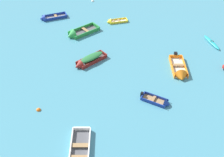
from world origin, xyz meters
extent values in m
cube|color=#4C4C51|center=(-0.92, 13.97, 0.05)|extent=(2.08, 4.01, 0.11)
cube|color=white|center=(-0.18, 14.11, 0.21)|extent=(0.84, 3.92, 0.43)
cube|color=white|center=(-1.65, 13.83, 0.21)|extent=(0.84, 3.92, 0.43)
cube|color=white|center=(-1.29, 15.93, 0.21)|extent=(1.46, 0.42, 0.43)
cube|color=#937047|center=(-0.95, 14.18, 0.30)|extent=(1.38, 0.66, 0.03)
cube|color=#937047|center=(-0.74, 13.04, 0.30)|extent=(1.38, 0.66, 0.03)
cube|color=gray|center=(-10.21, 34.54, 0.05)|extent=(3.16, 2.49, 0.10)
cube|color=navy|center=(-9.92, 34.07, 0.20)|extent=(2.77, 1.74, 0.40)
cube|color=navy|center=(-10.50, 35.01, 0.20)|extent=(2.77, 1.74, 0.40)
cube|color=navy|center=(-8.85, 35.38, 0.20)|extent=(0.66, 0.98, 0.40)
cone|color=navy|center=(-11.64, 33.67, 0.22)|extent=(1.18, 1.29, 1.06)
cube|color=#937047|center=(-10.07, 34.63, 0.28)|extent=(0.80, 1.02, 0.03)
cube|color=#4C4C51|center=(-2.85, 25.82, 0.05)|extent=(2.94, 3.32, 0.11)
cube|color=maroon|center=(-2.39, 25.46, 0.21)|extent=(2.23, 2.80, 0.43)
cube|color=maroon|center=(-3.31, 26.19, 0.21)|extent=(2.23, 2.80, 0.43)
cube|color=maroon|center=(-1.76, 27.20, 0.21)|extent=(0.97, 0.80, 0.43)
cone|color=maroon|center=(-3.98, 24.39, 0.23)|extent=(1.38, 1.33, 1.12)
cube|color=#937047|center=(-2.73, 25.97, 0.30)|extent=(1.05, 0.94, 0.03)
cube|color=#937047|center=(-3.37, 25.16, 0.30)|extent=(1.05, 0.94, 0.03)
ellipsoid|color=#236633|center=(-2.85, 25.82, 0.55)|extent=(2.72, 3.06, 0.37)
cube|color=beige|center=(6.72, 26.37, 0.06)|extent=(1.97, 3.63, 0.11)
cube|color=orange|center=(7.42, 26.50, 0.23)|extent=(0.78, 3.54, 0.45)
cube|color=orange|center=(6.02, 26.23, 0.23)|extent=(0.78, 3.54, 0.45)
cube|color=orange|center=(6.37, 28.13, 0.23)|extent=(1.40, 0.41, 0.45)
cone|color=orange|center=(7.08, 24.53, 0.25)|extent=(1.50, 1.07, 1.37)
cube|color=#937047|center=(6.68, 26.55, 0.32)|extent=(1.32, 0.61, 0.03)
cube|color=black|center=(6.34, 28.27, 0.38)|extent=(0.42, 0.40, 0.63)
cube|color=beige|center=(-1.46, 35.10, 0.03)|extent=(2.48, 1.74, 0.07)
cube|color=yellow|center=(-1.27, 34.70, 0.14)|extent=(2.25, 1.08, 0.27)
cube|color=yellow|center=(-1.64, 35.51, 0.14)|extent=(2.25, 1.08, 0.27)
cube|color=yellow|center=(-0.34, 35.62, 0.14)|extent=(0.44, 0.82, 0.27)
cone|color=yellow|center=(-2.62, 34.57, 0.15)|extent=(0.86, 1.00, 0.85)
cube|color=#937047|center=(-1.34, 35.16, 0.19)|extent=(0.56, 0.83, 0.03)
cube|color=#937047|center=(-1.99, 34.86, 0.19)|extent=(0.56, 0.83, 0.03)
ellipsoid|color=teal|center=(10.62, 32.04, 0.15)|extent=(2.02, 3.16, 0.30)
torus|color=black|center=(10.62, 32.04, 0.28)|extent=(0.54, 0.54, 0.06)
cube|color=#4C4C51|center=(-5.25, 31.61, 0.06)|extent=(3.48, 3.71, 0.12)
cube|color=#288C3D|center=(-4.66, 31.11, 0.23)|extent=(2.55, 2.94, 0.47)
cube|color=#288C3D|center=(-5.84, 32.12, 0.23)|extent=(2.55, 2.94, 0.47)
cube|color=#288C3D|center=(-4.01, 33.05, 0.23)|extent=(1.26, 1.12, 0.47)
cone|color=#288C3D|center=(-6.54, 30.12, 0.26)|extent=(1.70, 1.63, 1.49)
cube|color=#937047|center=(-5.12, 31.76, 0.33)|extent=(1.31, 1.21, 0.03)
cube|color=#99754C|center=(4.60, 20.74, 0.04)|extent=(2.51, 1.57, 0.09)
cube|color=navy|center=(4.74, 21.20, 0.18)|extent=(2.36, 0.79, 0.35)
cube|color=navy|center=(4.45, 20.28, 0.18)|extent=(2.36, 0.79, 0.35)
cube|color=navy|center=(3.43, 21.10, 0.18)|extent=(0.38, 0.94, 0.35)
cone|color=navy|center=(5.82, 20.36, 0.20)|extent=(0.81, 1.05, 0.93)
cube|color=#937047|center=(4.47, 20.78, 0.25)|extent=(0.50, 0.90, 0.03)
cube|color=black|center=(3.33, 21.13, 0.30)|extent=(0.29, 0.30, 0.50)
sphere|color=orange|center=(-5.89, 17.54, 0.00)|extent=(0.42, 0.42, 0.42)
sphere|color=silver|center=(-6.28, 40.51, 0.00)|extent=(0.41, 0.41, 0.41)
camera|label=1|loc=(4.41, -0.12, 20.13)|focal=47.87mm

